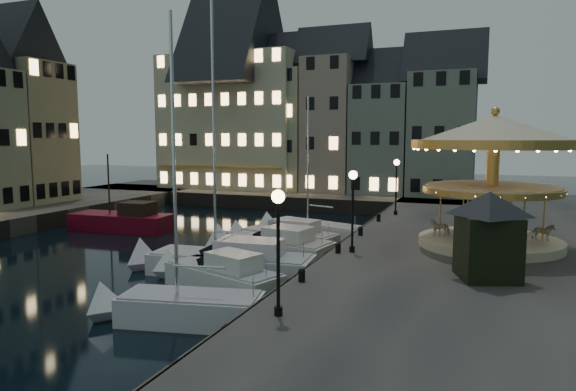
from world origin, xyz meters
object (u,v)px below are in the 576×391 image
at_px(motorboat_a, 177,309).
at_px(motorboat_e, 283,238).
at_px(bollard_a, 302,274).
at_px(motorboat_d, 271,247).
at_px(motorboat_f, 309,230).
at_px(red_fishing_boat, 123,222).
at_px(bollard_d, 379,217).
at_px(motorboat_b, 217,277).
at_px(bollard_c, 361,230).
at_px(streetlamp_a, 278,234).
at_px(streetlamp_b, 353,199).
at_px(carousel, 494,155).
at_px(bollard_b, 338,247).
at_px(motorboat_c, 224,262).
at_px(streetlamp_c, 396,179).
at_px(ticket_kiosk, 489,220).

distance_m(motorboat_a, motorboat_e, 13.95).
relative_size(bollard_a, motorboat_d, 0.07).
bearing_deg(motorboat_f, red_fishing_boat, -169.62).
height_order(bollard_d, motorboat_b, motorboat_b).
distance_m(bollard_c, motorboat_a, 13.94).
bearing_deg(motorboat_a, red_fishing_boat, 134.15).
bearing_deg(motorboat_b, streetlamp_a, -45.81).
distance_m(streetlamp_b, carousel, 7.96).
height_order(bollard_b, motorboat_c, motorboat_c).
xyz_separation_m(streetlamp_a, streetlamp_c, (0.00, 23.50, 0.00)).
xyz_separation_m(bollard_c, motorboat_e, (-5.25, 0.63, -0.96)).
xyz_separation_m(streetlamp_c, motorboat_d, (-5.54, -11.08, -3.38)).
bearing_deg(streetlamp_a, carousel, 64.76).
distance_m(bollard_c, ticket_kiosk, 10.37).
bearing_deg(bollard_a, motorboat_f, 107.58).
xyz_separation_m(motorboat_a, motorboat_f, (-0.62, 17.76, -0.01)).
bearing_deg(streetlamp_a, bollard_a, 98.53).
bearing_deg(bollard_b, motorboat_e, 133.03).
relative_size(bollard_a, motorboat_c, 0.04).
distance_m(motorboat_c, motorboat_e, 7.15).
xyz_separation_m(motorboat_d, red_fishing_boat, (-13.92, 3.98, 0.06)).
height_order(streetlamp_c, ticket_kiosk, streetlamp_c).
bearing_deg(motorboat_a, motorboat_e, 94.62).
distance_m(motorboat_e, carousel, 13.65).
bearing_deg(bollard_c, streetlamp_c, 86.19).
height_order(motorboat_a, carousel, motorboat_a).
relative_size(motorboat_c, carousel, 1.52).
xyz_separation_m(motorboat_c, carousel, (12.87, 5.95, 5.50)).
bearing_deg(bollard_a, streetlamp_c, 88.24).
relative_size(streetlamp_b, motorboat_f, 0.38).
bearing_deg(streetlamp_b, motorboat_a, -118.31).
xyz_separation_m(bollard_a, motorboat_a, (-4.13, -2.78, -1.07)).
distance_m(streetlamp_c, motorboat_e, 10.76).
bearing_deg(motorboat_a, motorboat_d, 94.16).
xyz_separation_m(motorboat_b, motorboat_f, (0.03, 13.45, -0.11)).
bearing_deg(motorboat_a, ticket_kiosk, 28.08).
relative_size(streetlamp_a, bollard_a, 7.32).
distance_m(motorboat_b, red_fishing_boat, 17.79).
xyz_separation_m(streetlamp_b, bollard_b, (-0.60, -0.50, -2.41)).
height_order(motorboat_a, motorboat_b, motorboat_a).
bearing_deg(red_fishing_boat, bollard_a, -33.32).
distance_m(bollard_b, motorboat_d, 5.82).
height_order(bollard_d, motorboat_d, motorboat_d).
relative_size(streetlamp_c, motorboat_d, 0.53).
relative_size(motorboat_a, motorboat_e, 1.44).
xyz_separation_m(bollard_d, ticket_kiosk, (7.01, -12.83, 2.16)).
xyz_separation_m(motorboat_c, red_fishing_boat, (-13.16, 8.41, 0.02)).
distance_m(streetlamp_b, motorboat_b, 7.77).
height_order(bollard_d, red_fishing_boat, red_fishing_boat).
distance_m(bollard_c, red_fishing_boat, 18.98).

